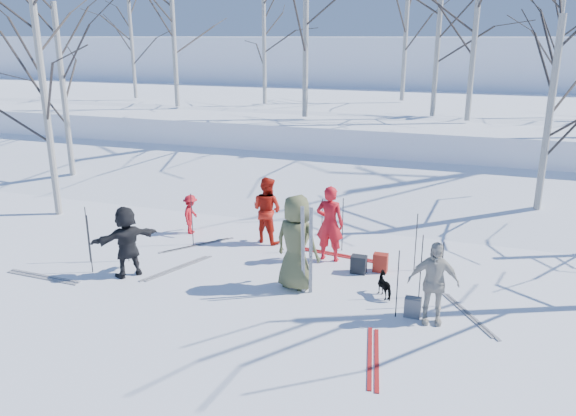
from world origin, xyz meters
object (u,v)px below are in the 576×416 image
at_px(skier_redor_behind, 267,210).
at_px(backpack_grey, 413,307).
at_px(dog, 386,285).
at_px(skier_olive_center, 296,243).
at_px(skier_cream_east, 433,283).
at_px(skier_red_seated, 191,214).
at_px(backpack_dark, 359,264).
at_px(skier_grey_west, 127,241).
at_px(backpack_red, 380,263).
at_px(skier_red_north, 330,224).

height_order(skier_redor_behind, backpack_grey, skier_redor_behind).
bearing_deg(dog, skier_olive_center, -33.07).
relative_size(skier_olive_center, skier_cream_east, 1.28).
height_order(skier_olive_center, skier_redor_behind, skier_olive_center).
height_order(skier_red_seated, backpack_grey, skier_red_seated).
bearing_deg(backpack_dark, backpack_grey, -50.30).
distance_m(skier_olive_center, backpack_dark, 1.79).
height_order(dog, backpack_dark, dog).
bearing_deg(skier_grey_west, skier_red_seated, -141.50).
xyz_separation_m(backpack_grey, backpack_dark, (-1.39, 1.68, 0.01)).
distance_m(backpack_red, backpack_dark, 0.50).
bearing_deg(backpack_grey, backpack_dark, 129.70).
bearing_deg(skier_cream_east, skier_olive_center, 158.16).
bearing_deg(skier_redor_behind, skier_grey_west, 71.23).
distance_m(skier_redor_behind, backpack_dark, 2.98).
bearing_deg(skier_cream_east, skier_grey_west, 170.26).
bearing_deg(skier_redor_behind, skier_cream_east, 162.28).
xyz_separation_m(skier_red_seated, backpack_red, (5.24, -0.90, -0.32)).
bearing_deg(backpack_grey, backpack_red, 116.34).
xyz_separation_m(skier_olive_center, backpack_grey, (2.47, -0.50, -0.82)).
distance_m(skier_cream_east, backpack_red, 2.46).
relative_size(skier_olive_center, skier_red_north, 1.12).
distance_m(skier_red_north, skier_red_seated, 4.03).
relative_size(dog, backpack_grey, 1.51).
distance_m(skier_red_seated, backpack_grey, 6.80).
xyz_separation_m(skier_olive_center, backpack_red, (1.52, 1.41, -0.80)).
bearing_deg(skier_cream_east, skier_red_seated, 146.15).
xyz_separation_m(skier_redor_behind, dog, (3.42, -2.19, -0.61)).
distance_m(skier_redor_behind, skier_grey_west, 3.66).
relative_size(skier_red_seated, backpack_red, 2.52).
xyz_separation_m(backpack_red, backpack_grey, (0.95, -1.91, -0.02)).
bearing_deg(backpack_dark, skier_red_seated, 166.64).
height_order(skier_cream_east, skier_grey_west, skier_grey_west).
height_order(skier_olive_center, skier_red_north, skier_olive_center).
bearing_deg(backpack_dark, skier_grey_west, -159.46).
distance_m(skier_olive_center, skier_redor_behind, 2.85).
bearing_deg(skier_red_north, skier_olive_center, 82.90).
bearing_deg(backpack_dark, skier_olive_center, -132.41).
bearing_deg(skier_red_north, dog, 137.70).
relative_size(skier_red_north, skier_red_seated, 1.70).
xyz_separation_m(skier_cream_east, backpack_grey, (-0.34, 0.10, -0.60)).
bearing_deg(backpack_grey, dog, 131.98).
distance_m(skier_redor_behind, skier_red_seated, 2.17).
xyz_separation_m(skier_grey_west, backpack_red, (5.20, 2.02, -0.58)).
height_order(skier_cream_east, backpack_red, skier_cream_east).
bearing_deg(skier_redor_behind, skier_red_north, 176.32).
height_order(skier_olive_center, dog, skier_olive_center).
bearing_deg(skier_red_seated, skier_redor_behind, -96.97).
bearing_deg(backpack_red, skier_red_seated, 170.22).
height_order(skier_red_seated, backpack_dark, skier_red_seated).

